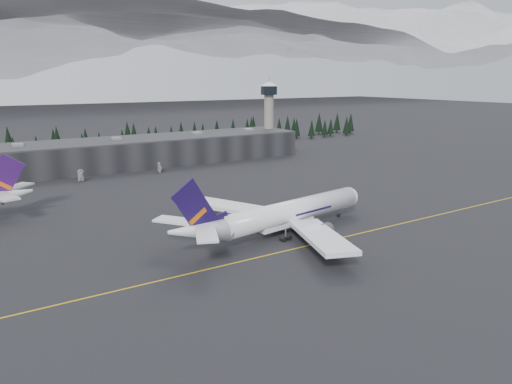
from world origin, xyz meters
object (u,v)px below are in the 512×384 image
gse_vehicle_a (81,180)px  gse_vehicle_b (160,171)px  control_tower (269,109)px  jet_main (278,215)px  terminal (139,152)px

gse_vehicle_a → gse_vehicle_b: gse_vehicle_b is taller
control_tower → gse_vehicle_a: 111.49m
jet_main → gse_vehicle_b: (2.31, 93.59, -4.48)m
control_tower → terminal: bearing=-177.7°
terminal → gse_vehicle_b: 23.61m
gse_vehicle_b → terminal: bearing=-174.5°
jet_main → gse_vehicle_b: jet_main is taller
control_tower → gse_vehicle_a: (-105.93, -26.30, -22.73)m
terminal → jet_main: 116.48m
terminal → control_tower: control_tower is taller
control_tower → jet_main: size_ratio=0.60×
terminal → gse_vehicle_a: bearing=-143.0°
terminal → gse_vehicle_a: terminal is taller
control_tower → gse_vehicle_b: 80.87m
terminal → gse_vehicle_a: (-30.93, -23.30, -5.63)m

